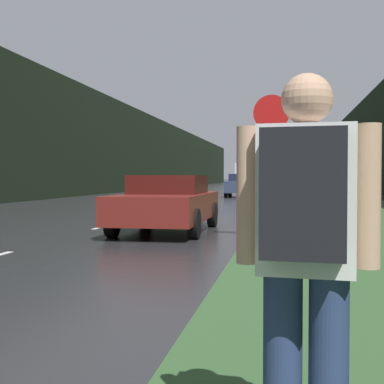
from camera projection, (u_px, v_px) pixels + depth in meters
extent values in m
cube|color=#33562D|center=(317.00, 195.00, 37.22)|extent=(6.00, 240.00, 0.02)
cube|color=silver|center=(112.00, 224.00, 14.65)|extent=(0.12, 3.00, 0.01)
cube|color=silver|center=(168.00, 209.00, 21.54)|extent=(0.12, 3.00, 0.01)
cube|color=silver|center=(196.00, 201.00, 28.43)|extent=(0.12, 3.00, 0.01)
cube|color=silver|center=(214.00, 196.00, 35.32)|extent=(0.12, 3.00, 0.01)
cube|color=black|center=(128.00, 150.00, 49.84)|extent=(2.00, 140.00, 7.58)
cube|color=black|center=(382.00, 142.00, 45.91)|extent=(2.00, 140.00, 8.59)
cylinder|color=slate|center=(271.00, 186.00, 10.64)|extent=(0.07, 0.07, 2.21)
cylinder|color=#B71414|center=(271.00, 113.00, 10.59)|extent=(0.72, 0.02, 0.72)
cylinder|color=navy|center=(283.00, 374.00, 2.32)|extent=(0.17, 0.17, 0.88)
cylinder|color=navy|center=(329.00, 378.00, 2.27)|extent=(0.17, 0.17, 0.88)
cube|color=white|center=(306.00, 200.00, 2.27)|extent=(0.42, 0.26, 0.63)
sphere|color=tan|center=(307.00, 99.00, 2.26)|extent=(0.22, 0.22, 0.22)
cylinder|color=tan|center=(248.00, 195.00, 2.34)|extent=(0.10, 0.10, 0.60)
cylinder|color=tan|center=(369.00, 196.00, 2.21)|extent=(0.10, 0.10, 0.60)
cube|color=black|center=(304.00, 194.00, 2.07)|extent=(0.34, 0.21, 0.51)
cube|color=maroon|center=(167.00, 207.00, 12.60)|extent=(1.87, 4.48, 0.61)
cube|color=#40120F|center=(169.00, 184.00, 12.81)|extent=(1.59, 2.02, 0.43)
cylinder|color=black|center=(194.00, 224.00, 11.09)|extent=(0.20, 0.64, 0.64)
cylinder|color=black|center=(112.00, 223.00, 11.39)|extent=(0.20, 0.64, 0.64)
cylinder|color=black|center=(212.00, 215.00, 13.82)|extent=(0.20, 0.64, 0.64)
cylinder|color=black|center=(146.00, 214.00, 14.13)|extent=(0.20, 0.64, 0.64)
cube|color=#2D3856|center=(242.00, 187.00, 34.35)|extent=(1.90, 4.05, 0.72)
cube|color=#1B2134|center=(242.00, 177.00, 34.53)|extent=(1.62, 1.82, 0.47)
cylinder|color=black|center=(255.00, 192.00, 32.97)|extent=(0.20, 0.66, 0.66)
cylinder|color=black|center=(226.00, 192.00, 33.28)|extent=(0.20, 0.66, 0.66)
cylinder|color=black|center=(257.00, 191.00, 35.44)|extent=(0.20, 0.66, 0.66)
cylinder|color=black|center=(230.00, 191.00, 35.75)|extent=(0.20, 0.66, 0.66)
cube|color=gray|center=(246.00, 175.00, 89.65)|extent=(2.28, 2.24, 2.30)
cube|color=silver|center=(244.00, 173.00, 85.84)|extent=(2.40, 5.48, 3.06)
cylinder|color=black|center=(239.00, 182.00, 89.66)|extent=(0.28, 0.90, 0.90)
cylinder|color=black|center=(252.00, 182.00, 89.27)|extent=(0.28, 0.90, 0.90)
cylinder|color=black|center=(236.00, 182.00, 84.73)|extent=(0.28, 0.90, 0.90)
cylinder|color=black|center=(250.00, 182.00, 84.34)|extent=(0.28, 0.90, 0.90)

